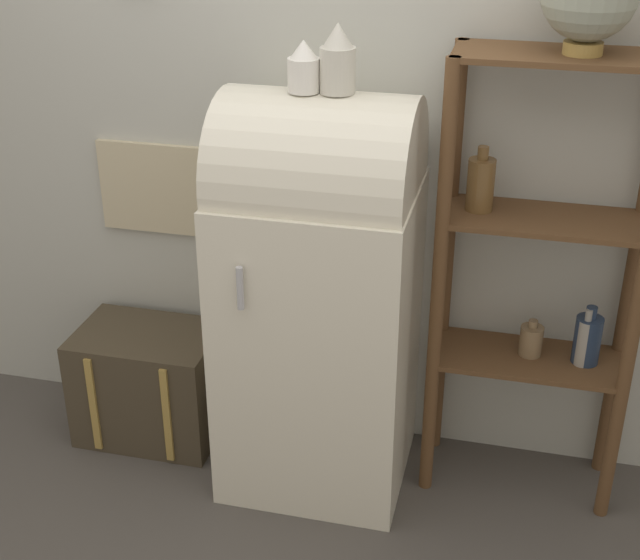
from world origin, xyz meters
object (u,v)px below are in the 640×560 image
(suitcase_trunk, at_px, (150,383))
(vase_left, at_px, (304,68))
(refrigerator, at_px, (319,291))
(vase_center, at_px, (338,60))

(suitcase_trunk, xyz_separation_m, vase_left, (0.70, -0.09, 1.38))
(suitcase_trunk, distance_m, vase_left, 1.55)
(vase_left, bearing_deg, refrigerator, 15.46)
(vase_center, bearing_deg, refrigerator, -178.22)
(refrigerator, distance_m, vase_center, 0.84)
(refrigerator, height_order, vase_left, vase_left)
(vase_left, bearing_deg, vase_center, 7.96)
(refrigerator, distance_m, vase_left, 0.82)
(refrigerator, xyz_separation_m, vase_left, (-0.05, -0.01, 0.82))
(refrigerator, bearing_deg, suitcase_trunk, 174.53)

